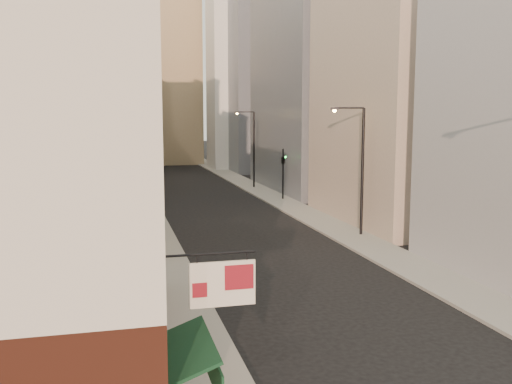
% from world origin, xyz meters
% --- Properties ---
extents(sidewalk_left, '(3.00, 140.00, 0.15)m').
position_xyz_m(sidewalk_left, '(-6.50, 55.00, 0.07)').
color(sidewalk_left, gray).
rests_on(sidewalk_left, ground).
extents(sidewalk_right, '(3.00, 140.00, 0.15)m').
position_xyz_m(sidewalk_right, '(6.50, 55.00, 0.07)').
color(sidewalk_right, gray).
rests_on(sidewalk_right, ground).
extents(near_building_left, '(8.30, 23.04, 12.30)m').
position_xyz_m(near_building_left, '(-10.99, 9.00, 6.02)').
color(near_building_left, '#5C281B').
rests_on(near_building_left, ground).
extents(left_bldg_beige, '(8.00, 12.00, 16.00)m').
position_xyz_m(left_bldg_beige, '(-12.00, 26.00, 8.00)').
color(left_bldg_beige, '#A39080').
rests_on(left_bldg_beige, ground).
extents(left_bldg_grey, '(8.00, 16.00, 20.00)m').
position_xyz_m(left_bldg_grey, '(-12.00, 42.00, 10.00)').
color(left_bldg_grey, '#98989D').
rests_on(left_bldg_grey, ground).
extents(left_bldg_tan, '(8.00, 18.00, 17.00)m').
position_xyz_m(left_bldg_tan, '(-12.00, 60.00, 8.50)').
color(left_bldg_tan, '#A0845C').
rests_on(left_bldg_tan, ground).
extents(left_bldg_wingrid, '(8.00, 20.00, 24.00)m').
position_xyz_m(left_bldg_wingrid, '(-12.00, 80.00, 12.00)').
color(left_bldg_wingrid, gray).
rests_on(left_bldg_wingrid, ground).
extents(right_bldg_beige, '(8.00, 16.00, 20.00)m').
position_xyz_m(right_bldg_beige, '(12.00, 30.00, 10.00)').
color(right_bldg_beige, '#A39080').
rests_on(right_bldg_beige, ground).
extents(right_bldg_wingrid, '(8.00, 20.00, 26.00)m').
position_xyz_m(right_bldg_wingrid, '(12.00, 50.00, 13.00)').
color(right_bldg_wingrid, gray).
rests_on(right_bldg_wingrid, ground).
extents(highrise, '(21.00, 23.00, 51.20)m').
position_xyz_m(highrise, '(18.00, 78.00, 25.66)').
color(highrise, gray).
rests_on(highrise, ground).
extents(clock_tower, '(14.00, 14.00, 44.90)m').
position_xyz_m(clock_tower, '(-1.00, 92.00, 17.63)').
color(clock_tower, '#A0845C').
rests_on(clock_tower, ground).
extents(white_tower, '(8.00, 8.00, 41.50)m').
position_xyz_m(white_tower, '(10.00, 78.00, 18.61)').
color(white_tower, silver).
rests_on(white_tower, ground).
extents(streetlamp_mid, '(2.18, 0.97, 8.72)m').
position_xyz_m(streetlamp_mid, '(7.08, 25.29, 4.98)').
color(streetlamp_mid, black).
rests_on(streetlamp_mid, ground).
extents(streetlamp_far, '(2.16, 0.99, 8.66)m').
position_xyz_m(streetlamp_far, '(6.35, 52.49, 4.94)').
color(streetlamp_far, black).
rests_on(streetlamp_far, ground).
extents(traffic_light_left, '(0.55, 0.43, 5.00)m').
position_xyz_m(traffic_light_left, '(-6.00, 38.43, 3.34)').
color(traffic_light_left, black).
rests_on(traffic_light_left, ground).
extents(traffic_light_right, '(0.63, 0.60, 5.00)m').
position_xyz_m(traffic_light_right, '(7.05, 42.70, 3.85)').
color(traffic_light_right, black).
rests_on(traffic_light_right, ground).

